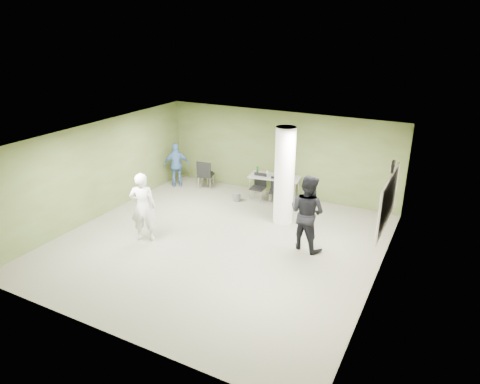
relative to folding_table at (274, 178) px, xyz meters
The scene contains 17 objects.
floor 3.58m from the folding_table, 91.10° to the right, with size 8.00×8.00×0.00m, color #575645.
ceiling 4.07m from the folding_table, 91.10° to the right, with size 8.00×8.00×0.00m, color white.
wall_back 0.84m from the folding_table, 97.63° to the left, with size 8.00×0.02×2.80m, color #454D24.
wall_left 5.41m from the folding_table, 139.29° to the right, with size 0.02×8.00×2.80m, color #454D24.
wall_right_cream 5.31m from the folding_table, 41.66° to the right, with size 0.02×8.00×2.80m, color beige.
column 1.89m from the folding_table, 58.11° to the right, with size 0.56×0.56×2.80m, color silver.
whiteboard 4.55m from the folding_table, 30.82° to the right, with size 0.05×2.30×1.30m.
wall_clock 4.77m from the folding_table, 30.81° to the right, with size 0.06×0.32×0.32m.
folding_table is the anchor object (origin of this frame).
wastebasket 1.37m from the folding_table, 142.51° to the right, with size 0.24×0.24×0.27m, color #4C4C4C.
chair_back_left 2.70m from the folding_table, behind, with size 0.50×0.50×0.89m.
chair_back_right 2.47m from the folding_table, behind, with size 0.62×0.62×1.00m.
chair_table_left 0.55m from the folding_table, 142.11° to the right, with size 0.46×0.46×0.88m.
chair_table_right 0.44m from the folding_table, 53.96° to the right, with size 0.52×0.52×0.85m.
woman_white 4.63m from the folding_table, 114.21° to the right, with size 0.68×0.45×1.87m, color silver.
man_black 3.38m from the folding_table, 52.80° to the right, with size 0.96×0.75×1.97m, color black.
man_blue 3.51m from the folding_table, behind, with size 0.92×0.38×1.57m, color #395C8E.
Camera 1 is at (5.11, -8.58, 5.37)m, focal length 32.00 mm.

